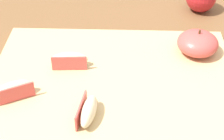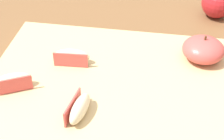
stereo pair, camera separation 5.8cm
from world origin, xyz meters
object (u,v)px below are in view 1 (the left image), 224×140
at_px(cutting_board, 112,83).
at_px(apple_wedge_middle, 12,90).
at_px(apple_wedge_left, 68,60).
at_px(apple_half_skin_up, 196,43).
at_px(apple_wedge_front, 86,111).

height_order(cutting_board, apple_wedge_middle, apple_wedge_middle).
bearing_deg(apple_wedge_left, apple_half_skin_up, 12.38).
bearing_deg(apple_half_skin_up, apple_wedge_left, -167.62).
bearing_deg(apple_wedge_middle, apple_half_skin_up, 23.34).
height_order(cutting_board, apple_wedge_left, apple_wedge_left).
relative_size(cutting_board, apple_wedge_middle, 6.38).
height_order(apple_half_skin_up, apple_wedge_left, apple_half_skin_up).
height_order(cutting_board, apple_half_skin_up, apple_half_skin_up).
distance_m(apple_half_skin_up, apple_wedge_middle, 0.33).
relative_size(apple_wedge_left, apple_wedge_front, 0.98).
xyz_separation_m(cutting_board, apple_wedge_front, (-0.03, -0.09, 0.02)).
distance_m(cutting_board, apple_wedge_left, 0.09).
bearing_deg(cutting_board, apple_half_skin_up, 29.30).
bearing_deg(apple_wedge_left, apple_wedge_middle, -133.42).
height_order(apple_wedge_left, apple_wedge_front, same).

